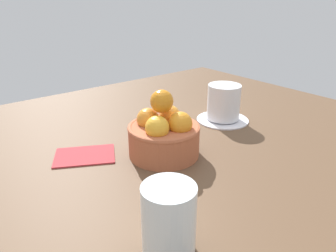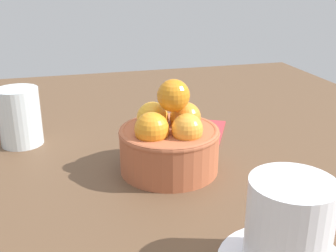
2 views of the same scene
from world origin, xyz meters
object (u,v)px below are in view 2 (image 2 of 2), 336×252
at_px(coffee_cup, 288,229).
at_px(folded_napkin, 200,130).
at_px(terracotta_bowl, 169,140).
at_px(water_glass, 20,117).

distance_m(coffee_cup, folded_napkin, 0.35).
xyz_separation_m(terracotta_bowl, water_glass, (-0.15, -0.20, 0.00)).
height_order(water_glass, folded_napkin, water_glass).
xyz_separation_m(coffee_cup, folded_napkin, (-0.35, 0.04, -0.04)).
bearing_deg(coffee_cup, terracotta_bowl, -166.80).
relative_size(coffee_cup, folded_napkin, 1.12).
bearing_deg(water_glass, coffee_cup, 34.39).
relative_size(terracotta_bowl, water_glass, 1.51).
bearing_deg(folded_napkin, coffee_cup, -5.93).
distance_m(terracotta_bowl, coffee_cup, 0.23).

